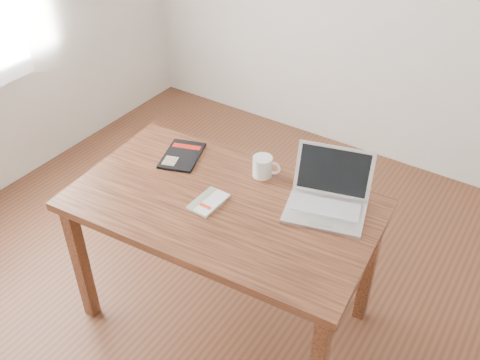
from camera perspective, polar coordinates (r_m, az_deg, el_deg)
The scene contains 6 objects.
room at distance 1.83m, azimuth -3.53°, elevation 8.63°, with size 4.04×4.04×2.70m.
desk at distance 2.38m, azimuth -1.80°, elevation -3.97°, with size 1.39×0.87×0.75m.
white_guidebook at distance 2.32m, azimuth -3.38°, elevation -2.34°, with size 0.11×0.18×0.02m.
black_guidebook at distance 2.61m, azimuth -6.20°, elevation 2.63°, with size 0.24×0.29×0.01m.
laptop at distance 2.30m, azimuth 9.36°, elevation -1.81°, with size 0.40×0.39×0.22m.
coffee_mug at distance 2.45m, azimuth 2.49°, elevation 1.48°, with size 0.13×0.09×0.10m.
Camera 1 is at (0.91, -1.28, 2.22)m, focal length 40.00 mm.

